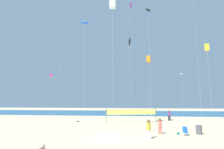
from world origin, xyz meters
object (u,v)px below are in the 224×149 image
volleyball_net (131,113)px  kite_orange_diamond (61,42)px  trash_barrel (199,130)px  kite_white_diamond (182,74)px  kite_black_delta (129,42)px  kite_magenta_delta (130,6)px  kite_orange_box (149,59)px  kite_yellow_box (207,48)px  kite_blue_inflatable (85,23)px  beachgoer_plum_shirt (169,115)px  beachgoer_mustard_shirt (149,128)px  kite_black_diamond (149,11)px  folding_beach_chair (185,131)px  kite_white_box (113,3)px  beachgoer_coral_shirt (160,125)px  beach_handbag (178,134)px  kite_magenta_tube (51,75)px

volleyball_net → kite_orange_diamond: bearing=163.9°
trash_barrel → kite_white_diamond: (3.30, 16.77, 8.58)m
kite_black_delta → kite_magenta_delta: size_ratio=0.76×
kite_orange_box → kite_white_diamond: size_ratio=1.18×
kite_black_delta → kite_magenta_delta: kite_magenta_delta is taller
volleyball_net → kite_white_diamond: (10.66, 7.53, 7.43)m
kite_yellow_box → kite_white_diamond: (0.55, 13.89, -1.60)m
kite_blue_inflatable → kite_white_diamond: kite_blue_inflatable is taller
beachgoer_plum_shirt → kite_black_delta: 16.64m
beachgoer_mustard_shirt → volleyball_net: volleyball_net is taller
beachgoer_mustard_shirt → kite_black_diamond: size_ratio=0.11×
volleyball_net → kite_blue_inflatable: size_ratio=0.49×
folding_beach_chair → kite_white_box: size_ratio=0.05×
kite_black_delta → kite_black_diamond: 11.80m
beachgoer_plum_shirt → kite_yellow_box: (3.24, -9.73, 9.68)m
kite_blue_inflatable → kite_orange_box: kite_blue_inflatable is taller
beachgoer_plum_shirt → beachgoer_coral_shirt: beachgoer_plum_shirt is taller
beach_handbag → kite_white_diamond: bearing=71.8°
beachgoer_mustard_shirt → kite_blue_inflatable: (-9.13, 9.04, 15.46)m
folding_beach_chair → kite_orange_box: 13.64m
beachgoer_mustard_shirt → kite_magenta_tube: size_ratio=0.24×
kite_blue_inflatable → kite_magenta_delta: 9.90m
beach_handbag → kite_blue_inflatable: size_ratio=0.02×
beachgoer_plum_shirt → beachgoer_coral_shirt: (-3.77, -12.89, -0.06)m
kite_black_delta → folding_beach_chair: bearing=-69.4°
kite_magenta_delta → beach_handbag: bearing=-65.5°
volleyball_net → kite_white_box: bearing=-110.3°
kite_white_diamond → folding_beach_chair: bearing=-105.8°
folding_beach_chair → kite_yellow_box: (4.41, 3.62, 10.21)m
kite_magenta_delta → kite_white_diamond: size_ratio=2.35×
beachgoer_coral_shirt → beach_handbag: 2.08m
beachgoer_plum_shirt → kite_magenta_tube: (-19.51, -6.96, 6.60)m
beachgoer_coral_shirt → kite_magenta_tube: size_ratio=0.22×
kite_black_diamond → kite_white_box: (-5.19, -1.07, 0.91)m
beachgoer_coral_shirt → folding_beach_chair: 2.68m
beachgoer_coral_shirt → kite_magenta_tube: kite_magenta_tube is taller
trash_barrel → beachgoer_mustard_shirt: bearing=-154.3°
folding_beach_chair → kite_blue_inflatable: size_ratio=0.05×
kite_blue_inflatable → kite_magenta_delta: size_ratio=0.77×
kite_yellow_box → kite_magenta_tube: (-22.75, 2.77, -3.07)m
beachgoer_mustard_shirt → kite_white_box: kite_white_box is taller
kite_blue_inflatable → kite_magenta_tube: bearing=-173.2°
kite_black_delta → kite_yellow_box: bearing=-49.5°
trash_barrel → kite_magenta_delta: kite_magenta_delta is taller
kite_yellow_box → kite_magenta_delta: bearing=143.5°
kite_orange_box → kite_orange_diamond: bearing=163.2°
folding_beach_chair → trash_barrel: size_ratio=0.90×
beachgoer_coral_shirt → kite_black_diamond: bearing=140.8°
beachgoer_coral_shirt → beachgoer_mustard_shirt: beachgoer_mustard_shirt is taller
kite_magenta_delta → kite_white_box: bearing=-108.4°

